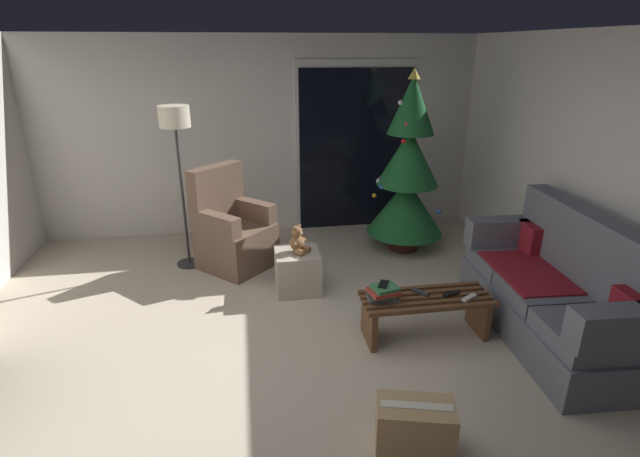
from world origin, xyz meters
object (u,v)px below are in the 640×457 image
at_px(remote_black, 451,294).
at_px(christmas_tree, 408,175).
at_px(armchair, 233,232).
at_px(ottoman, 298,271).
at_px(remote_graphite, 420,292).
at_px(teddy_bear_chestnut, 298,241).
at_px(cell_phone, 384,284).
at_px(coffee_table, 426,310).
at_px(couch, 556,293).
at_px(book_stack, 383,293).
at_px(floor_lamp, 176,133).
at_px(remote_white, 469,298).
at_px(cardboard_box_taped_mid_floor, 415,427).

bearing_deg(remote_black, christmas_tree, -26.47).
distance_m(armchair, ottoman, 0.98).
xyz_separation_m(remote_graphite, teddy_bear_chestnut, (-0.94, 0.94, 0.15)).
bearing_deg(ottoman, teddy_bear_chestnut, -45.57).
height_order(armchair, ottoman, armchair).
distance_m(armchair, teddy_bear_chestnut, 0.98).
relative_size(remote_graphite, teddy_bear_chestnut, 0.55).
bearing_deg(remote_graphite, cell_phone, -31.57).
height_order(remote_graphite, ottoman, ottoman).
height_order(coffee_table, ottoman, ottoman).
xyz_separation_m(remote_black, armchair, (-1.84, 1.72, 0.01)).
xyz_separation_m(remote_black, ottoman, (-1.19, 1.02, -0.18)).
distance_m(couch, coffee_table, 1.11).
bearing_deg(couch, remote_graphite, 169.83).
relative_size(ottoman, teddy_bear_chestnut, 1.54).
bearing_deg(remote_graphite, couch, 132.10).
height_order(remote_graphite, remote_black, same).
distance_m(remote_graphite, ottoman, 1.35).
xyz_separation_m(remote_graphite, christmas_tree, (0.47, 1.82, 0.54)).
relative_size(coffee_table, armchair, 0.97).
bearing_deg(book_stack, floor_lamp, 134.26).
bearing_deg(book_stack, cell_phone, 77.05).
xyz_separation_m(remote_black, remote_white, (0.12, -0.08, 0.00)).
height_order(remote_graphite, teddy_bear_chestnut, teddy_bear_chestnut).
height_order(couch, book_stack, couch).
distance_m(remote_white, teddy_bear_chestnut, 1.71).
bearing_deg(remote_graphite, floor_lamp, -77.45).
relative_size(remote_graphite, floor_lamp, 0.09).
xyz_separation_m(remote_graphite, remote_white, (0.37, -0.15, 0.00)).
xyz_separation_m(cell_phone, armchair, (-1.25, 1.69, -0.12)).
relative_size(remote_black, cardboard_box_taped_mid_floor, 0.30).
height_order(remote_black, christmas_tree, christmas_tree).
height_order(remote_graphite, cell_phone, cell_phone).
bearing_deg(ottoman, cardboard_box_taped_mid_floor, -77.65).
xyz_separation_m(couch, book_stack, (-1.47, 0.14, 0.05)).
bearing_deg(ottoman, remote_graphite, -44.91).
bearing_deg(couch, remote_black, 171.61).
xyz_separation_m(remote_black, cell_phone, (-0.59, 0.04, 0.12)).
bearing_deg(teddy_bear_chestnut, christmas_tree, 32.20).
distance_m(remote_black, cell_phone, 0.60).
bearing_deg(remote_white, armchair, -162.18).
bearing_deg(book_stack, ottoman, 121.00).
xyz_separation_m(remote_white, cell_phone, (-0.71, 0.12, 0.12)).
height_order(teddy_bear_chestnut, cardboard_box_taped_mid_floor, teddy_bear_chestnut).
bearing_deg(coffee_table, book_stack, 179.99).
relative_size(remote_white, christmas_tree, 0.07).
distance_m(book_stack, cell_phone, 0.07).
xyz_separation_m(cell_phone, floor_lamp, (-1.77, 1.79, 0.99)).
relative_size(coffee_table, ottoman, 2.50).
xyz_separation_m(remote_white, cardboard_box_taped_mid_floor, (-0.84, -1.08, -0.23)).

